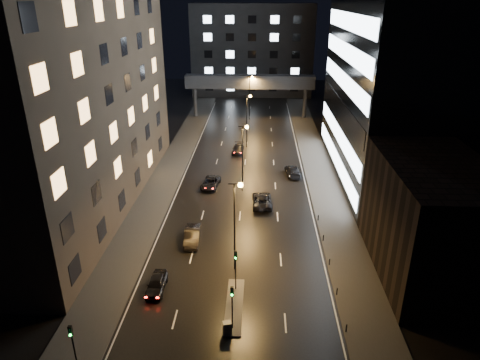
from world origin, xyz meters
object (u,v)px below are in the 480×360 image
Objects in this scene: car_away_c at (211,183)px; utility_cabinet at (227,328)px; car_away_d at (238,149)px; car_toward_a at (262,200)px; car_toward_b at (293,171)px; car_away_b at (192,236)px; car_away_a at (157,284)px.

utility_cabinet is (4.81, -30.79, 0.05)m from car_away_c.
car_away_c is 1.03× the size of car_away_d.
car_away_d is 21.88m from car_toward_a.
car_away_c is 13.88m from car_toward_b.
car_toward_b is at bearing -44.54° from car_away_d.
car_away_c is (0.43, 15.87, -0.11)m from car_away_b.
car_away_c is at bearing 83.50° from car_away_a.
utility_cabinet is (1.40, -46.48, 0.04)m from car_away_d.
car_away_b is 0.98× the size of car_away_c.
car_away_b is 0.89× the size of car_toward_a.
car_toward_b is (12.83, 5.27, 0.05)m from car_away_c.
car_away_a is at bearing -106.91° from car_away_b.
car_toward_a is at bearing 60.95° from car_away_a.
car_toward_b is (13.27, 21.14, -0.07)m from car_away_b.
car_away_a reaches higher than utility_cabinet.
utility_cabinet is at bearing 71.53° from car_toward_b.
car_away_c is at bearing -38.27° from car_toward_a.
car_toward_b is (15.48, 30.23, 0.03)m from car_away_a.
car_away_a is 41.09m from car_away_d.
car_away_b is 15.87m from car_away_c.
utility_cabinet is (5.24, -14.93, -0.06)m from car_away_b.
car_away_c is at bearing -98.97° from car_away_d.
utility_cabinet is at bearing -73.90° from car_away_b.
car_away_a is 9.35m from car_away_b.
car_toward_a is 1.08× the size of car_toward_b.
car_toward_b is (5.01, 11.02, -0.03)m from car_toward_a.
utility_cabinet is (-3.02, -25.04, -0.02)m from car_toward_a.
car_toward_b reaches higher than car_away_c.
car_away_a is at bearing 126.13° from utility_cabinet.
car_away_b reaches higher than car_toward_b.
car_away_a is 25.09m from car_away_c.
car_away_a is 0.85× the size of car_away_b.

